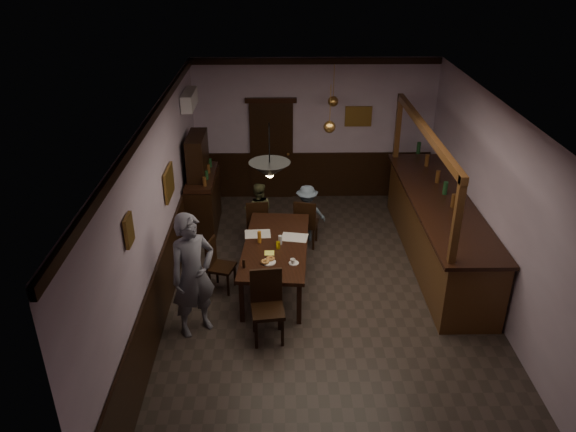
{
  "coord_description": "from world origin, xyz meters",
  "views": [
    {
      "loc": [
        -0.74,
        -7.25,
        5.17
      ],
      "look_at": [
        -0.61,
        0.71,
        1.15
      ],
      "focal_mm": 35.0,
      "sensor_mm": 36.0,
      "label": 1
    }
  ],
  "objects_px": {
    "person_seated_left": "(258,211)",
    "soda_can": "(278,245)",
    "chair_near": "(267,302)",
    "chair_side": "(217,263)",
    "person_seated_right": "(307,213)",
    "pendant_brass_far": "(333,102)",
    "pendant_brass_mid": "(330,127)",
    "pendant_iron": "(270,170)",
    "person_standing": "(193,275)",
    "coffee_cup": "(293,261)",
    "dining_table": "(276,248)",
    "sideboard": "(202,192)",
    "chair_far_right": "(306,221)",
    "bar_counter": "(437,228)",
    "chair_far_left": "(257,221)"
  },
  "relations": [
    {
      "from": "soda_can",
      "to": "pendant_brass_mid",
      "type": "height_order",
      "value": "pendant_brass_mid"
    },
    {
      "from": "person_seated_left",
      "to": "coffee_cup",
      "type": "distance_m",
      "value": 2.27
    },
    {
      "from": "person_standing",
      "to": "person_seated_right",
      "type": "xyz_separation_m",
      "value": [
        1.71,
        2.68,
        -0.39
      ]
    },
    {
      "from": "person_seated_right",
      "to": "pendant_brass_far",
      "type": "bearing_deg",
      "value": -117.99
    },
    {
      "from": "dining_table",
      "to": "soda_can",
      "type": "xyz_separation_m",
      "value": [
        0.04,
        -0.14,
        0.12
      ]
    },
    {
      "from": "chair_side",
      "to": "person_seated_left",
      "type": "xyz_separation_m",
      "value": [
        0.6,
        1.69,
        0.08
      ]
    },
    {
      "from": "pendant_brass_mid",
      "to": "pendant_brass_far",
      "type": "xyz_separation_m",
      "value": [
        0.2,
        1.58,
        0.0
      ]
    },
    {
      "from": "chair_far_left",
      "to": "person_seated_left",
      "type": "bearing_deg",
      "value": -95.36
    },
    {
      "from": "pendant_brass_mid",
      "to": "pendant_brass_far",
      "type": "distance_m",
      "value": 1.59
    },
    {
      "from": "pendant_brass_far",
      "to": "chair_near",
      "type": "bearing_deg",
      "value": -106.7
    },
    {
      "from": "sideboard",
      "to": "pendant_iron",
      "type": "bearing_deg",
      "value": -64.34
    },
    {
      "from": "bar_counter",
      "to": "person_seated_right",
      "type": "bearing_deg",
      "value": 161.43
    },
    {
      "from": "person_standing",
      "to": "soda_can",
      "type": "height_order",
      "value": "person_standing"
    },
    {
      "from": "chair_far_right",
      "to": "coffee_cup",
      "type": "height_order",
      "value": "chair_far_right"
    },
    {
      "from": "dining_table",
      "to": "coffee_cup",
      "type": "relative_size",
      "value": 28.39
    },
    {
      "from": "soda_can",
      "to": "pendant_iron",
      "type": "xyz_separation_m",
      "value": [
        -0.1,
        -0.66,
        1.54
      ]
    },
    {
      "from": "pendant_iron",
      "to": "person_seated_right",
      "type": "bearing_deg",
      "value": 74.72
    },
    {
      "from": "chair_near",
      "to": "sideboard",
      "type": "relative_size",
      "value": 0.55
    },
    {
      "from": "pendant_iron",
      "to": "pendant_brass_mid",
      "type": "bearing_deg",
      "value": 64.07
    },
    {
      "from": "sideboard",
      "to": "bar_counter",
      "type": "distance_m",
      "value": 4.38
    },
    {
      "from": "chair_far_left",
      "to": "soda_can",
      "type": "relative_size",
      "value": 7.6
    },
    {
      "from": "dining_table",
      "to": "sideboard",
      "type": "xyz_separation_m",
      "value": [
        -1.4,
        2.0,
        0.08
      ]
    },
    {
      "from": "bar_counter",
      "to": "chair_side",
      "type": "bearing_deg",
      "value": -166.81
    },
    {
      "from": "chair_near",
      "to": "pendant_brass_far",
      "type": "height_order",
      "value": "pendant_brass_far"
    },
    {
      "from": "dining_table",
      "to": "pendant_brass_mid",
      "type": "relative_size",
      "value": 2.8
    },
    {
      "from": "chair_side",
      "to": "bar_counter",
      "type": "relative_size",
      "value": 0.2
    },
    {
      "from": "bar_counter",
      "to": "soda_can",
      "type": "bearing_deg",
      "value": -162.0
    },
    {
      "from": "chair_far_left",
      "to": "pendant_brass_mid",
      "type": "relative_size",
      "value": 1.13
    },
    {
      "from": "person_seated_right",
      "to": "coffee_cup",
      "type": "height_order",
      "value": "person_seated_right"
    },
    {
      "from": "pendant_iron",
      "to": "pendant_brass_mid",
      "type": "relative_size",
      "value": 0.94
    },
    {
      "from": "person_standing",
      "to": "pendant_brass_mid",
      "type": "height_order",
      "value": "pendant_brass_mid"
    },
    {
      "from": "sideboard",
      "to": "pendant_brass_far",
      "type": "xyz_separation_m",
      "value": [
        2.51,
        0.77,
        1.54
      ]
    },
    {
      "from": "chair_near",
      "to": "pendant_iron",
      "type": "distance_m",
      "value": 1.85
    },
    {
      "from": "chair_far_left",
      "to": "person_seated_left",
      "type": "xyz_separation_m",
      "value": [
        0.01,
        0.27,
        0.06
      ]
    },
    {
      "from": "chair_far_left",
      "to": "coffee_cup",
      "type": "relative_size",
      "value": 11.39
    },
    {
      "from": "person_standing",
      "to": "coffee_cup",
      "type": "xyz_separation_m",
      "value": [
        1.4,
        0.56,
        -0.13
      ]
    },
    {
      "from": "chair_near",
      "to": "person_seated_left",
      "type": "height_order",
      "value": "person_seated_left"
    },
    {
      "from": "person_seated_left",
      "to": "soda_can",
      "type": "xyz_separation_m",
      "value": [
        0.37,
        -1.72,
        0.25
      ]
    },
    {
      "from": "chair_side",
      "to": "sideboard",
      "type": "xyz_separation_m",
      "value": [
        -0.47,
        2.11,
        0.28
      ]
    },
    {
      "from": "dining_table",
      "to": "soda_can",
      "type": "distance_m",
      "value": 0.19
    },
    {
      "from": "pendant_brass_mid",
      "to": "chair_far_left",
      "type": "bearing_deg",
      "value": 174.89
    },
    {
      "from": "bar_counter",
      "to": "pendant_brass_far",
      "type": "bearing_deg",
      "value": 130.08
    },
    {
      "from": "chair_near",
      "to": "coffee_cup",
      "type": "relative_size",
      "value": 12.95
    },
    {
      "from": "chair_near",
      "to": "chair_side",
      "type": "distance_m",
      "value": 1.45
    },
    {
      "from": "coffee_cup",
      "to": "pendant_brass_far",
      "type": "bearing_deg",
      "value": 80.31
    },
    {
      "from": "dining_table",
      "to": "chair_side",
      "type": "bearing_deg",
      "value": -173.07
    },
    {
      "from": "coffee_cup",
      "to": "pendant_brass_mid",
      "type": "xyz_separation_m",
      "value": [
        0.65,
        1.8,
        1.5
      ]
    },
    {
      "from": "chair_far_right",
      "to": "soda_can",
      "type": "xyz_separation_m",
      "value": [
        -0.5,
        -1.37,
        0.3
      ]
    },
    {
      "from": "coffee_cup",
      "to": "sideboard",
      "type": "height_order",
      "value": "sideboard"
    },
    {
      "from": "sideboard",
      "to": "dining_table",
      "type": "bearing_deg",
      "value": -54.89
    }
  ]
}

